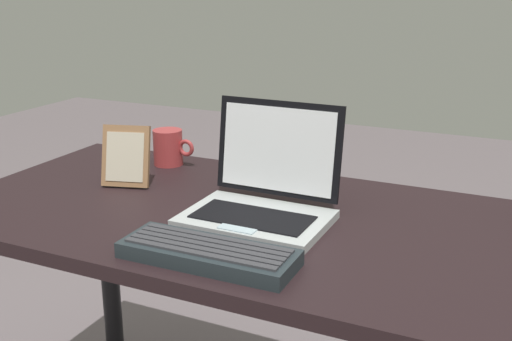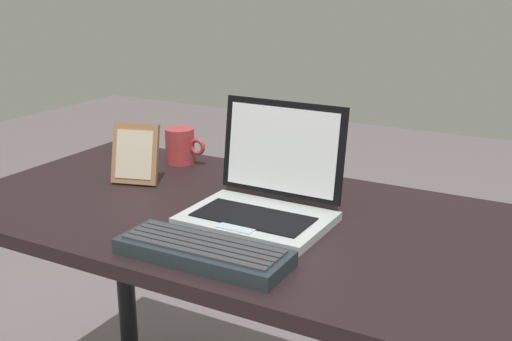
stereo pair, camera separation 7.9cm
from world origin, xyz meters
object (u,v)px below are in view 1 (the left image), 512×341
laptop_front (263,196)px  external_keyboard (208,253)px  photo_frame (126,157)px  coffee_mug (169,147)px

laptop_front → external_keyboard: bearing=-90.2°
laptop_front → external_keyboard: (-0.00, -0.24, -0.03)m
photo_frame → coffee_mug: 0.20m
laptop_front → coffee_mug: size_ratio=2.48×
external_keyboard → coffee_mug: 0.62m
external_keyboard → photo_frame: (-0.39, 0.29, 0.06)m
photo_frame → coffee_mug: (-0.00, 0.20, -0.03)m
laptop_front → external_keyboard: laptop_front is taller
external_keyboard → photo_frame: bearing=143.4°
laptop_front → external_keyboard: 0.24m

